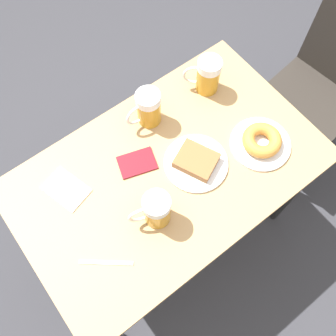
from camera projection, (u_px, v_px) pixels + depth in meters
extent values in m
plane|color=#333338|center=(168.00, 228.00, 1.96)|extent=(8.00, 8.00, 0.00)
cube|color=tan|center=(168.00, 172.00, 1.29)|extent=(0.65, 1.05, 0.03)
cylinder|color=black|center=(38.00, 222.00, 1.60)|extent=(0.04, 0.04, 0.72)
cylinder|color=black|center=(211.00, 106.00, 1.84)|extent=(0.04, 0.04, 0.72)
cylinder|color=black|center=(294.00, 192.00, 1.66)|extent=(0.04, 0.04, 0.72)
cube|color=#2D2823|center=(308.00, 102.00, 1.74)|extent=(0.44, 0.44, 0.02)
cylinder|color=#2D2823|center=(245.00, 127.00, 1.95)|extent=(0.03, 0.03, 0.45)
cylinder|color=#2D2823|center=(299.00, 171.00, 1.85)|extent=(0.03, 0.03, 0.45)
cylinder|color=#2D2823|center=(287.00, 89.00, 2.05)|extent=(0.03, 0.03, 0.45)
cylinder|color=silver|center=(196.00, 163.00, 1.28)|extent=(0.22, 0.22, 0.01)
cube|color=brown|center=(196.00, 160.00, 1.26)|extent=(0.16, 0.15, 0.03)
cylinder|color=silver|center=(260.00, 144.00, 1.31)|extent=(0.21, 0.21, 0.01)
torus|color=#D18938|center=(262.00, 140.00, 1.29)|extent=(0.14, 0.14, 0.04)
cylinder|color=#C68C23|center=(157.00, 211.00, 1.16)|extent=(0.08, 0.08, 0.11)
cylinder|color=white|center=(156.00, 204.00, 1.09)|extent=(0.09, 0.09, 0.03)
torus|color=silver|center=(142.00, 214.00, 1.13)|extent=(0.04, 0.09, 0.09)
cylinder|color=#C68C23|center=(149.00, 110.00, 1.31)|extent=(0.08, 0.08, 0.11)
cylinder|color=white|center=(148.00, 98.00, 1.24)|extent=(0.09, 0.09, 0.03)
torus|color=silver|center=(137.00, 115.00, 1.28)|extent=(0.01, 0.09, 0.09)
cylinder|color=#C68C23|center=(208.00, 78.00, 1.36)|extent=(0.08, 0.08, 0.11)
cylinder|color=white|center=(210.00, 65.00, 1.30)|extent=(0.09, 0.09, 0.03)
torus|color=silver|center=(195.00, 75.00, 1.35)|extent=(0.07, 0.08, 0.09)
cube|color=white|center=(66.00, 189.00, 1.24)|extent=(0.17, 0.13, 0.00)
cube|color=silver|center=(106.00, 263.00, 1.14)|extent=(0.11, 0.14, 0.00)
cube|color=maroon|center=(137.00, 163.00, 1.28)|extent=(0.12, 0.15, 0.01)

